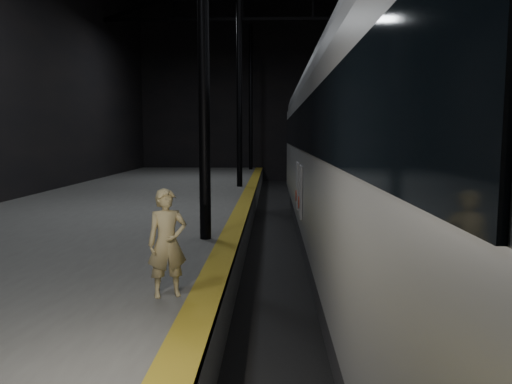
{
  "coord_description": "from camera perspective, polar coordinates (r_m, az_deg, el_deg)",
  "views": [
    {
      "loc": [
        -2.25,
        -15.35,
        3.38
      ],
      "look_at": [
        -2.66,
        -3.16,
        2.0
      ],
      "focal_mm": 35.0,
      "sensor_mm": 36.0,
      "label": 1
    }
  ],
  "objects": [
    {
      "name": "track",
      "position": [
        15.87,
        10.07,
        -5.7
      ],
      "size": [
        2.4,
        43.0,
        0.24
      ],
      "color": "#3F3328",
      "rests_on": "ground"
    },
    {
      "name": "tactile_strip",
      "position": [
        15.57,
        -1.8,
        -2.33
      ],
      "size": [
        0.5,
        43.8,
        0.01
      ],
      "primitive_type": "cube",
      "color": "olive",
      "rests_on": "platform_left"
    },
    {
      "name": "ground",
      "position": [
        15.88,
        10.06,
        -5.94
      ],
      "size": [
        44.0,
        44.0,
        0.0
      ],
      "primitive_type": "plane",
      "color": "black",
      "rests_on": "ground"
    },
    {
      "name": "woman",
      "position": [
        7.51,
        -10.11,
        -5.76
      ],
      "size": [
        0.69,
        0.58,
        1.61
      ],
      "primitive_type": "imported",
      "rotation": [
        0.0,
        0.0,
        0.38
      ],
      "color": "tan",
      "rests_on": "platform_left"
    },
    {
      "name": "platform_left",
      "position": [
        16.48,
        -16.74,
        -3.89
      ],
      "size": [
        9.0,
        43.8,
        1.0
      ],
      "primitive_type": "cube",
      "color": "#4D4D4B",
      "rests_on": "ground"
    },
    {
      "name": "train",
      "position": [
        12.41,
        12.42,
        5.81
      ],
      "size": [
        3.28,
        21.96,
        5.87
      ],
      "color": "#929599",
      "rests_on": "ground"
    }
  ]
}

